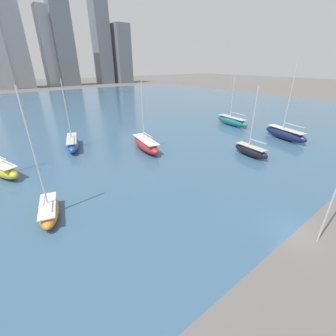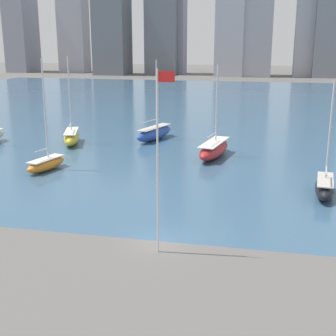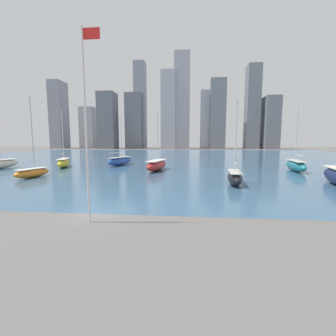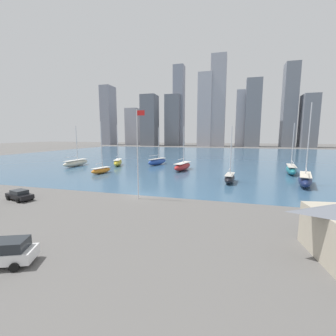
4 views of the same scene
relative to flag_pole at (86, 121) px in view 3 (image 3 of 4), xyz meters
name	(u,v)px [view 3 (image 3 of 4)]	position (x,y,z in m)	size (l,w,h in m)	color
ground_plane	(95,214)	(-0.41, 1.78, -6.93)	(500.00, 500.00, 0.00)	#605E5B
harbor_water	(170,156)	(-0.41, 71.78, -6.93)	(180.00, 140.00, 0.00)	#385B7A
flag_pole	(86,121)	(0.00, 0.00, 0.00)	(1.24, 0.14, 12.86)	silver
distant_city_skyline	(162,114)	(-14.79, 170.39, 20.85)	(185.23, 22.60, 74.10)	gray
sailboat_teal	(296,165)	(27.20, 30.16, -5.83)	(3.65, 10.25, 12.25)	#1E757F
sailboat_orange	(32,172)	(-17.66, 18.23, -6.05)	(3.26, 6.29, 12.62)	orange
sailboat_red	(157,165)	(0.59, 28.50, -5.85)	(4.10, 9.70, 11.66)	#B72828
sailboat_blue	(120,161)	(-9.45, 37.39, -5.86)	(4.65, 9.24, 11.78)	#284CA8
sailboat_yellow	(64,163)	(-20.51, 32.09, -5.86)	(4.42, 8.05, 12.41)	yellow
sailboat_black	(235,177)	(12.86, 15.32, -5.96)	(2.48, 6.68, 11.07)	black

